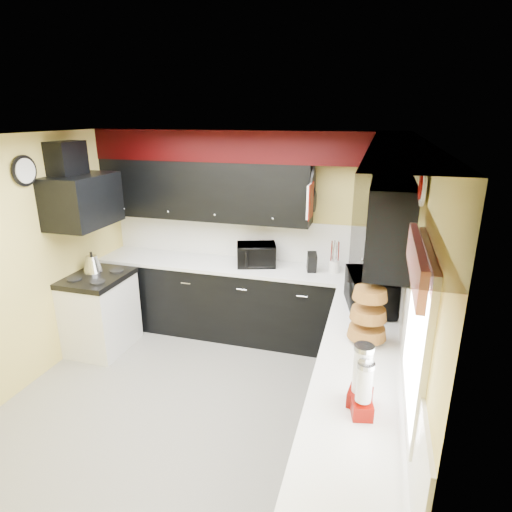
{
  "coord_description": "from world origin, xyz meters",
  "views": [
    {
      "loc": [
        1.51,
        -3.12,
        2.67
      ],
      "look_at": [
        0.37,
        0.86,
        1.29
      ],
      "focal_mm": 30.0,
      "sensor_mm": 36.0,
      "label": 1
    }
  ],
  "objects": [
    {
      "name": "ground",
      "position": [
        0.0,
        0.0,
        0.0
      ],
      "size": [
        3.6,
        3.6,
        0.0
      ],
      "primitive_type": "plane",
      "color": "gray",
      "rests_on": "ground"
    },
    {
      "name": "wall_back",
      "position": [
        0.0,
        1.8,
        1.25
      ],
      "size": [
        3.6,
        0.06,
        2.5
      ],
      "primitive_type": "cube",
      "color": "#E0C666",
      "rests_on": "ground"
    },
    {
      "name": "wall_right",
      "position": [
        1.8,
        0.0,
        1.25
      ],
      "size": [
        0.06,
        3.6,
        2.5
      ],
      "primitive_type": "cube",
      "color": "#E0C666",
      "rests_on": "ground"
    },
    {
      "name": "wall_left",
      "position": [
        -1.8,
        0.0,
        1.25
      ],
      "size": [
        0.06,
        3.6,
        2.5
      ],
      "primitive_type": "cube",
      "color": "#E0C666",
      "rests_on": "ground"
    },
    {
      "name": "ceiling",
      "position": [
        0.0,
        0.0,
        2.5
      ],
      "size": [
        3.6,
        3.6,
        0.06
      ],
      "primitive_type": "cube",
      "color": "white",
      "rests_on": "wall_back"
    },
    {
      "name": "cab_back",
      "position": [
        0.0,
        1.5,
        0.45
      ],
      "size": [
        3.6,
        0.6,
        0.9
      ],
      "primitive_type": "cube",
      "color": "black",
      "rests_on": "ground"
    },
    {
      "name": "cab_right",
      "position": [
        1.5,
        -0.3,
        0.45
      ],
      "size": [
        0.6,
        3.0,
        0.9
      ],
      "primitive_type": "cube",
      "color": "black",
      "rests_on": "ground"
    },
    {
      "name": "counter_back",
      "position": [
        0.0,
        1.5,
        0.92
      ],
      "size": [
        3.62,
        0.64,
        0.04
      ],
      "primitive_type": "cube",
      "color": "white",
      "rests_on": "cab_back"
    },
    {
      "name": "counter_right",
      "position": [
        1.5,
        -0.3,
        0.92
      ],
      "size": [
        0.64,
        3.02,
        0.04
      ],
      "primitive_type": "cube",
      "color": "white",
      "rests_on": "cab_right"
    },
    {
      "name": "splash_back",
      "position": [
        0.0,
        1.79,
        1.19
      ],
      "size": [
        3.6,
        0.02,
        0.5
      ],
      "primitive_type": "cube",
      "color": "white",
      "rests_on": "counter_back"
    },
    {
      "name": "splash_right",
      "position": [
        1.79,
        0.0,
        1.19
      ],
      "size": [
        0.02,
        3.6,
        0.5
      ],
      "primitive_type": "cube",
      "color": "white",
      "rests_on": "counter_right"
    },
    {
      "name": "upper_back",
      "position": [
        -0.5,
        1.62,
        1.8
      ],
      "size": [
        2.6,
        0.35,
        0.7
      ],
      "primitive_type": "cube",
      "color": "black",
      "rests_on": "wall_back"
    },
    {
      "name": "upper_right",
      "position": [
        1.62,
        0.9,
        1.8
      ],
      "size": [
        0.35,
        1.8,
        0.7
      ],
      "primitive_type": "cube",
      "color": "black",
      "rests_on": "wall_right"
    },
    {
      "name": "soffit_back",
      "position": [
        0.0,
        1.62,
        2.33
      ],
      "size": [
        3.6,
        0.36,
        0.35
      ],
      "primitive_type": "cube",
      "color": "black",
      "rests_on": "wall_back"
    },
    {
      "name": "soffit_right",
      "position": [
        1.62,
        -0.18,
        2.33
      ],
      "size": [
        0.36,
        3.24,
        0.35
      ],
      "primitive_type": "cube",
      "color": "black",
      "rests_on": "wall_right"
    },
    {
      "name": "stove",
      "position": [
        -1.5,
        0.75,
        0.43
      ],
      "size": [
        0.6,
        0.75,
        0.86
      ],
      "primitive_type": "cube",
      "color": "white",
      "rests_on": "ground"
    },
    {
      "name": "cooktop",
      "position": [
        -1.5,
        0.75,
        0.89
      ],
      "size": [
        0.62,
        0.77,
        0.06
      ],
      "primitive_type": "cube",
      "color": "black",
      "rests_on": "stove"
    },
    {
      "name": "hood",
      "position": [
        -1.55,
        0.75,
        1.78
      ],
      "size": [
        0.5,
        0.78,
        0.55
      ],
      "primitive_type": "cube",
      "color": "black",
      "rests_on": "wall_left"
    },
    {
      "name": "hood_duct",
      "position": [
        -1.68,
        0.75,
        2.2
      ],
      "size": [
        0.24,
        0.4,
        0.4
      ],
      "primitive_type": "cube",
      "color": "black",
      "rests_on": "wall_left"
    },
    {
      "name": "window",
      "position": [
        1.79,
        -0.9,
        1.55
      ],
      "size": [
        0.03,
        0.86,
        0.96
      ],
      "primitive_type": null,
      "color": "white",
      "rests_on": "wall_right"
    },
    {
      "name": "valance",
      "position": [
        1.73,
        -0.9,
        1.95
      ],
      "size": [
        0.04,
        0.88,
        0.2
      ],
      "primitive_type": "cube",
      "color": "red",
      "rests_on": "wall_right"
    },
    {
      "name": "pan_top",
      "position": [
        0.82,
        1.55,
        2.0
      ],
      "size": [
        0.03,
        0.22,
        0.4
      ],
      "primitive_type": null,
      "color": "black",
      "rests_on": "upper_back"
    },
    {
      "name": "pan_mid",
      "position": [
        0.82,
        1.42,
        1.75
      ],
      "size": [
        0.03,
        0.28,
        0.46
      ],
      "primitive_type": null,
      "color": "black",
      "rests_on": "upper_back"
    },
    {
      "name": "pan_low",
      "position": [
        0.82,
        1.68,
        1.72
      ],
      "size": [
        0.03,
        0.24,
        0.42
      ],
      "primitive_type": null,
      "color": "black",
      "rests_on": "upper_back"
    },
    {
      "name": "cut_board",
      "position": [
        0.83,
        1.3,
        1.8
      ],
      "size": [
        0.03,
        0.26,
        0.35
      ],
      "primitive_type": "cube",
      "color": "white",
      "rests_on": "upper_back"
    },
    {
      "name": "baskets",
      "position": [
        1.52,
        0.05,
        1.18
      ],
      "size": [
        0.27,
        0.27,
        0.5
      ],
      "primitive_type": null,
      "color": "brown",
      "rests_on": "upper_right"
    },
    {
      "name": "clock",
      "position": [
        -1.77,
        0.25,
        2.15
      ],
      "size": [
        0.03,
        0.3,
        0.3
      ],
      "primitive_type": null,
      "color": "black",
      "rests_on": "wall_left"
    },
    {
      "name": "deco_plate",
      "position": [
        1.77,
        -0.35,
        2.25
      ],
      "size": [
        0.03,
        0.24,
        0.24
      ],
      "primitive_type": null,
      "color": "white",
      "rests_on": "wall_right"
    },
    {
      "name": "toaster_oven",
      "position": [
        0.18,
        1.53,
        1.07
      ],
      "size": [
        0.55,
        0.5,
        0.26
      ],
      "primitive_type": "imported",
      "rotation": [
        0.0,
        0.0,
        0.31
      ],
      "color": "black",
      "rests_on": "counter_back"
    },
    {
      "name": "microwave",
      "position": [
        1.53,
        0.69,
        1.1
      ],
      "size": [
        0.52,
        0.67,
        0.33
      ],
      "primitive_type": "imported",
      "rotation": [
        0.0,
        0.0,
        1.79
      ],
      "color": "black",
      "rests_on": "counter_right"
    },
    {
      "name": "utensil_crock",
      "position": [
        1.1,
        1.56,
        1.01
      ],
      "size": [
        0.15,
        0.15,
        0.14
      ],
      "primitive_type": "cylinder",
      "rotation": [
        0.0,
        0.0,
        0.13
      ],
      "color": "white",
      "rests_on": "counter_back"
    },
    {
      "name": "knife_block",
      "position": [
        0.85,
        1.49,
        1.05
      ],
      "size": [
        0.14,
        0.17,
        0.23
      ],
      "primitive_type": "cube",
      "rotation": [
        0.0,
        0.0,
        0.25
      ],
      "color": "black",
      "rests_on": "counter_back"
    },
    {
      "name": "kettle",
      "position": [
        -1.61,
        0.85,
        1.02
      ],
      "size": [
        0.27,
        0.27,
        0.19
      ],
      "primitive_type": null,
      "rotation": [
        0.0,
        0.0,
        0.32
      ],
      "color": "#AFAFB3",
      "rests_on": "cooktop"
    },
    {
      "name": "dispenser_a",
      "position": [
        1.51,
        -0.78,
        1.13
      ],
      "size": [
        0.16,
        0.16,
        0.39
      ],
      "primitive_type": null,
      "rotation": [
        0.0,
        0.0,
        -0.13
      ],
      "color": "#5C150A",
      "rests_on": "counter_right"
    },
    {
      "name": "dispenser_b",
      "position": [
        1.53,
        -0.89,
        1.1
      ],
      "size": [
        0.14,
        0.14,
        0.33
      ],
      "primitive_type": null,
      "rotation": [
        0.0,
        0.0,
        0.2
      ],
      "color": "#700010",
      "rests_on": "counter_right"
    }
  ]
}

